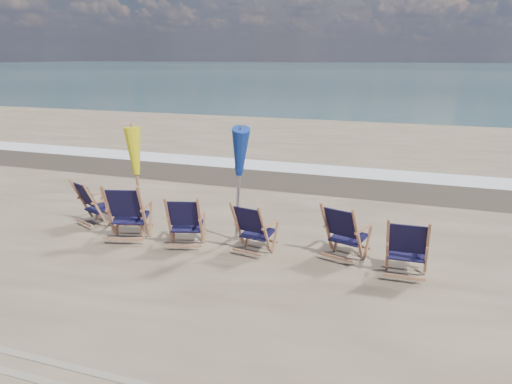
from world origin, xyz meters
TOP-DOWN VIEW (x-y plane):
  - ocean at (0.00, 128.00)m, footprint 400.00×400.00m
  - surf_foam at (0.00, 8.30)m, footprint 200.00×1.40m
  - wet_sand_strip at (0.00, 6.80)m, footprint 200.00×2.60m
  - beach_chair_0 at (-3.11, 1.64)m, footprint 0.84×0.88m
  - beach_chair_1 at (-1.83, 1.32)m, footprint 0.91×0.97m
  - beach_chair_2 at (-0.74, 1.40)m, footprint 0.81×0.86m
  - beach_chair_3 at (0.44, 1.38)m, footprint 0.72×0.78m
  - beach_chair_4 at (1.93, 1.61)m, footprint 0.84×0.89m
  - beach_chair_5 at (2.99, 1.31)m, footprint 0.66×0.74m
  - umbrella_yellow at (-2.04, 1.54)m, footprint 0.30×0.30m
  - umbrella_blue at (-0.16, 1.73)m, footprint 0.30×0.30m

SIDE VIEW (x-z plane):
  - ocean at x=0.00m, z-range 0.00..0.00m
  - wet_sand_strip at x=0.00m, z-range 0.00..0.00m
  - surf_foam at x=0.00m, z-range 0.00..0.01m
  - beach_chair_3 at x=0.44m, z-range 0.00..0.95m
  - beach_chair_0 at x=-3.11m, z-range 0.00..0.96m
  - beach_chair_2 at x=-0.74m, z-range 0.00..0.99m
  - beach_chair_4 at x=1.93m, z-range 0.00..1.00m
  - beach_chair_5 at x=2.99m, z-range 0.00..1.01m
  - beach_chair_1 at x=-1.83m, z-range 0.00..1.12m
  - umbrella_yellow at x=-2.04m, z-range 0.50..2.54m
  - umbrella_blue at x=-0.16m, z-range 0.60..2.85m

